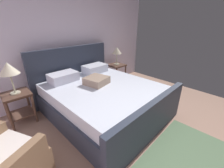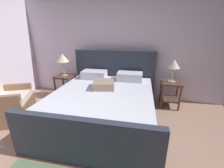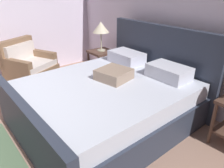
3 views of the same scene
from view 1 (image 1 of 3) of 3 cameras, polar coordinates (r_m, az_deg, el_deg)
The scene contains 8 objects.
ground_plane at distance 2.46m, azimuth 22.64°, elevation -24.68°, with size 5.14×5.53×0.02m, color #A57D6A.
wall_back at distance 3.73m, azimuth -17.42°, elevation 15.30°, with size 5.26×0.12×2.59m, color silver.
bed at distance 2.95m, azimuth -4.27°, elevation -5.06°, with size 2.08×2.35×1.25m.
nightstand_right at distance 4.35m, azimuth 1.84°, elevation 5.29°, with size 0.44×0.44×0.60m.
table_lamp_right at distance 4.20m, azimuth 1.95°, elevation 13.03°, with size 0.27×0.27×0.51m.
nightstand_left at distance 3.12m, azimuth -33.21°, elevation -6.35°, with size 0.44×0.44×0.60m.
table_lamp_left at distance 2.91m, azimuth -35.97°, elevation 4.82°, with size 0.31×0.31×0.56m.
area_rug at distance 2.40m, azimuth 27.45°, elevation -26.79°, with size 1.69×1.01×0.01m, color #5B7554.
Camera 1 is at (-1.65, -0.49, 1.75)m, focal length 22.96 mm.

